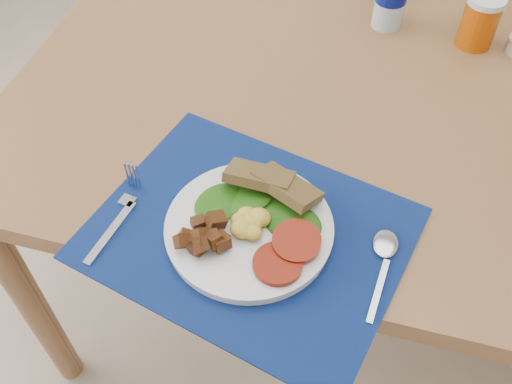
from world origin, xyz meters
TOP-DOWN VIEW (x-y plane):
  - ground at (0.00, 0.00)m, footprint 4.00×4.00m
  - table at (0.00, 0.20)m, footprint 1.40×0.90m
  - placemat at (-0.15, -0.16)m, footprint 0.54×0.47m
  - breakfast_plate at (-0.16, -0.16)m, footprint 0.25×0.25m
  - fork at (-0.36, -0.17)m, footprint 0.03×0.18m
  - spoon at (0.05, -0.15)m, footprint 0.04×0.16m
  - juice_glass at (0.17, 0.44)m, footprint 0.07×0.07m

SIDE VIEW (x-z plane):
  - ground at x=0.00m, z-range 0.00..0.00m
  - table at x=0.00m, z-range 0.29..1.04m
  - placemat at x=-0.15m, z-range 0.75..0.75m
  - fork at x=-0.36m, z-range 0.75..0.76m
  - spoon at x=0.05m, z-range 0.75..0.76m
  - breakfast_plate at x=-0.16m, z-range 0.74..0.80m
  - juice_glass at x=0.17m, z-range 0.75..0.85m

